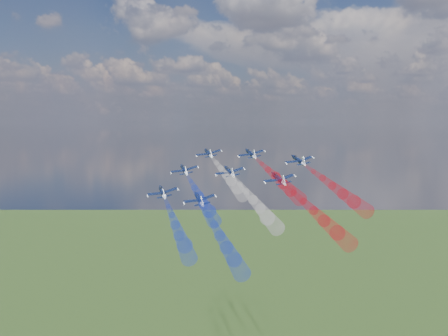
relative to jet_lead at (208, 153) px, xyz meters
The scene contains 16 objects.
jet_lead is the anchor object (origin of this frame).
trail_lead 23.49m from the jet_lead, 39.98° to the right, with size 3.89×36.68×3.89m, color silver, non-canonical shape.
jet_inner_left 14.98m from the jet_lead, 86.50° to the right, with size 9.33×11.66×3.11m, color black, non-canonical shape.
trail_inner_left 35.68m from the jet_lead, 57.52° to the right, with size 3.89×36.68×3.89m, color #1832CE, non-canonical shape.
jet_inner_right 16.47m from the jet_lead, ahead, with size 9.33×11.66×3.11m, color black, non-canonical shape.
trail_inner_right 36.88m from the jet_lead, 21.66° to the right, with size 3.89×36.68×3.89m, color red, non-canonical shape.
jet_outer_left 32.12m from the jet_lead, 79.17° to the right, with size 9.33×11.66×3.11m, color black, non-canonical shape.
trail_outer_left 52.64m from the jet_lead, 62.51° to the right, with size 3.89×36.68×3.89m, color #1832CE, non-canonical shape.
jet_center_third 23.47m from the jet_lead, 37.30° to the right, with size 9.33×11.66×3.11m, color black, non-canonical shape.
trail_center_third 46.94m from the jet_lead, 38.64° to the right, with size 3.89×36.68×3.89m, color silver, non-canonical shape.
jet_outer_right 33.66m from the jet_lead, ahead, with size 9.33×11.66×3.11m, color black, non-canonical shape.
trail_outer_right 53.17m from the jet_lead, 14.33° to the right, with size 3.89×36.68×3.89m, color red, non-canonical shape.
jet_rear_left 37.88m from the jet_lead, 57.19° to the right, with size 9.33×11.66×3.11m, color black, non-canonical shape.
trail_rear_left 60.73m from the jet_lead, 50.55° to the right, with size 3.89×36.68×3.89m, color #1832CE, non-canonical shape.
jet_rear_right 39.56m from the jet_lead, 23.02° to the right, with size 9.33×11.66×3.11m, color black, non-canonical shape.
trail_rear_right 62.37m from the jet_lead, 29.26° to the right, with size 3.89×36.68×3.89m, color red, non-canonical shape.
Camera 1 is at (81.74, -120.43, 171.27)m, focal length 40.82 mm.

